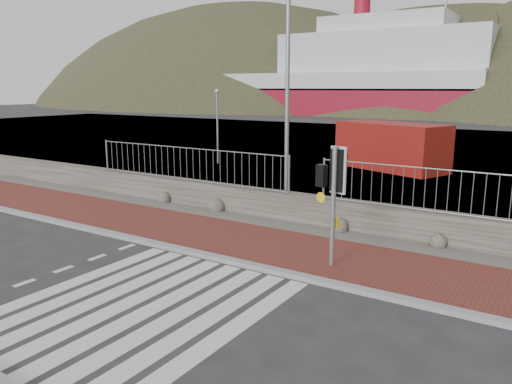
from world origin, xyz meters
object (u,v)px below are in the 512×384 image
Objects in this scene: ferry at (343,79)px; streetlight at (292,76)px; traffic_signal_far at (333,181)px; shipping_container at (391,146)px.

ferry is 6.13× the size of streetlight.
shipping_container is at bearing -64.68° from traffic_signal_far.
shipping_container is at bearing -64.27° from ferry.
streetlight is at bearing -67.68° from shipping_container.
streetlight is 1.41× the size of shipping_container.
traffic_signal_far is 0.51× the size of shipping_container.
traffic_signal_far is at bearing -67.15° from ferry.
streetlight reaches higher than traffic_signal_far.
traffic_signal_far reaches higher than shipping_container.
ferry is at bearing -54.64° from traffic_signal_far.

